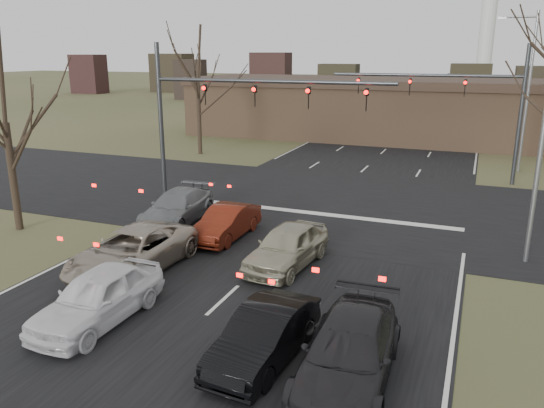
{
  "coord_description": "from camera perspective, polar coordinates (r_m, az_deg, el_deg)",
  "views": [
    {
      "loc": [
        6.99,
        -10.5,
        7.46
      ],
      "look_at": [
        -0.05,
        7.31,
        2.0
      ],
      "focal_mm": 35.0,
      "sensor_mm": 36.0,
      "label": 1
    }
  ],
  "objects": [
    {
      "name": "car_grey_ahead",
      "position": [
        24.48,
        -10.16,
        -0.33
      ],
      "size": [
        2.39,
        5.1,
        1.44
      ],
      "primitive_type": "imported",
      "rotation": [
        0.0,
        0.0,
        0.08
      ],
      "color": "slate",
      "rests_on": "ground"
    },
    {
      "name": "mast_arm_far",
      "position": [
        33.6,
        20.52,
        10.76
      ],
      "size": [
        11.12,
        0.24,
        8.0
      ],
      "color": "#383A3D",
      "rests_on": "ground"
    },
    {
      "name": "road_cross",
      "position": [
        27.47,
        6.02,
        0.1
      ],
      "size": [
        200.0,
        14.0,
        0.02
      ],
      "primitive_type": "cube",
      "color": "black",
      "rests_on": "ground"
    },
    {
      "name": "streetlight_right_far",
      "position": [
        37.62,
        25.65,
        11.54
      ],
      "size": [
        2.34,
        0.25,
        10.0
      ],
      "color": "gray",
      "rests_on": "ground"
    },
    {
      "name": "streetlight_right_near",
      "position": [
        20.67,
        26.92,
        9.02
      ],
      "size": [
        2.34,
        0.25,
        10.0
      ],
      "color": "gray",
      "rests_on": "ground"
    },
    {
      "name": "car_silver_suv",
      "position": [
        19.33,
        -14.78,
        -4.92
      ],
      "size": [
        2.66,
        5.53,
        1.52
      ],
      "primitive_type": "imported",
      "rotation": [
        0.0,
        0.0,
        -0.03
      ],
      "color": "#A89A88",
      "rests_on": "ground"
    },
    {
      "name": "car_charcoal_sedan",
      "position": [
        12.97,
        8.27,
        -15.53
      ],
      "size": [
        2.23,
        5.09,
        1.46
      ],
      "primitive_type": "imported",
      "rotation": [
        0.0,
        0.0,
        0.04
      ],
      "color": "black",
      "rests_on": "ground"
    },
    {
      "name": "mast_arm_near",
      "position": [
        26.6,
        -5.97,
        10.68
      ],
      "size": [
        12.12,
        0.24,
        8.0
      ],
      "color": "#383A3D",
      "rests_on": "ground"
    },
    {
      "name": "building",
      "position": [
        49.0,
        15.86,
        9.7
      ],
      "size": [
        42.4,
        10.4,
        5.3
      ],
      "color": "#856247",
      "rests_on": "ground"
    },
    {
      "name": "car_silver_ahead",
      "position": [
        19.15,
        1.63,
        -4.57
      ],
      "size": [
        2.26,
        4.64,
        1.52
      ],
      "primitive_type": "imported",
      "rotation": [
        0.0,
        0.0,
        -0.1
      ],
      "color": "#ACA78B",
      "rests_on": "ground"
    },
    {
      "name": "car_white_sedan",
      "position": [
        16.12,
        -18.2,
        -9.45
      ],
      "size": [
        1.9,
        4.56,
        1.54
      ],
      "primitive_type": "imported",
      "rotation": [
        0.0,
        0.0,
        -0.02
      ],
      "color": "white",
      "rests_on": "ground"
    },
    {
      "name": "tree_left_far",
      "position": [
        40.74,
        -8.11,
        15.6
      ],
      "size": [
        5.7,
        5.7,
        9.5
      ],
      "color": "black",
      "rests_on": "ground"
    },
    {
      "name": "car_black_hatch",
      "position": [
        13.62,
        -0.81,
        -13.93
      ],
      "size": [
        1.78,
        4.25,
        1.36
      ],
      "primitive_type": "imported",
      "rotation": [
        0.0,
        0.0,
        -0.08
      ],
      "color": "black",
      "rests_on": "ground"
    },
    {
      "name": "ground",
      "position": [
        14.66,
        -10.73,
        -14.99
      ],
      "size": [
        360.0,
        360.0,
        0.0
      ],
      "primitive_type": "plane",
      "color": "#3E4826",
      "rests_on": "ground"
    },
    {
      "name": "road_main",
      "position": [
        71.24,
        16.04,
        9.3
      ],
      "size": [
        14.0,
        300.0,
        0.02
      ],
      "primitive_type": "cube",
      "color": "black",
      "rests_on": "ground"
    },
    {
      "name": "car_red_ahead",
      "position": [
        22.13,
        -4.95,
        -2.0
      ],
      "size": [
        1.5,
        4.12,
        1.35
      ],
      "primitive_type": "imported",
      "rotation": [
        0.0,
        0.0,
        -0.02
      ],
      "color": "#5B1A0D",
      "rests_on": "ground"
    }
  ]
}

